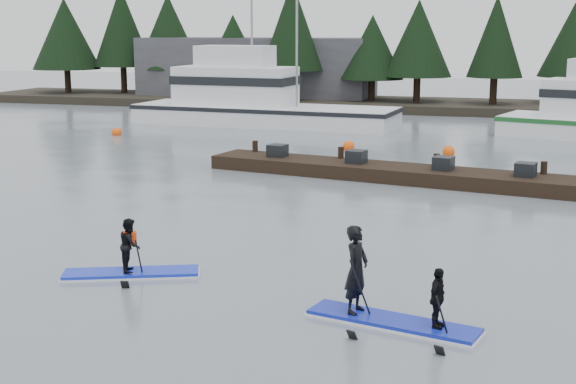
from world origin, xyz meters
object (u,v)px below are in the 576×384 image
(floating_dock, at_px, (405,174))
(paddleboard_solo, at_px, (131,257))
(paddleboard_duo, at_px, (385,292))
(fishing_boat_large, at_px, (257,113))

(floating_dock, bearing_deg, paddleboard_solo, -97.34)
(floating_dock, distance_m, paddleboard_duo, 15.37)
(fishing_boat_large, relative_size, paddleboard_duo, 4.56)
(fishing_boat_large, height_order, floating_dock, fishing_boat_large)
(fishing_boat_large, xyz_separation_m, paddleboard_solo, (6.97, -29.47, -0.21))
(fishing_boat_large, distance_m, floating_dock, 19.27)
(fishing_boat_large, bearing_deg, paddleboard_duo, -62.90)
(fishing_boat_large, bearing_deg, floating_dock, -50.14)
(paddleboard_duo, bearing_deg, fishing_boat_large, 126.21)
(paddleboard_solo, height_order, paddleboard_duo, paddleboard_duo)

